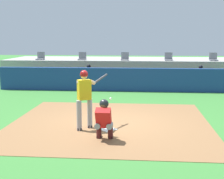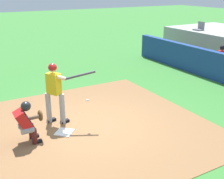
# 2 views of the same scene
# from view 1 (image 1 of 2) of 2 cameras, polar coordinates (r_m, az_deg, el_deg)

# --- Properties ---
(ground_plane) EXTENTS (80.00, 80.00, 0.00)m
(ground_plane) POSITION_cam_1_polar(r_m,az_deg,el_deg) (10.68, -0.34, -5.90)
(ground_plane) COLOR #387A33
(dirt_infield) EXTENTS (6.40, 6.40, 0.01)m
(dirt_infield) POSITION_cam_1_polar(r_m,az_deg,el_deg) (10.68, -0.34, -5.87)
(dirt_infield) COLOR olive
(dirt_infield) RESTS_ON ground
(home_plate) EXTENTS (0.62, 0.62, 0.02)m
(home_plate) POSITION_cam_1_polar(r_m,az_deg,el_deg) (9.90, -0.78, -6.96)
(home_plate) COLOR white
(home_plate) RESTS_ON dirt_infield
(batter_at_plate) EXTENTS (0.83, 1.29, 1.80)m
(batter_at_plate) POSITION_cam_1_polar(r_m,az_deg,el_deg) (9.81, -4.75, -1.07)
(batter_at_plate) COLOR #99999E
(batter_at_plate) RESTS_ON ground
(catcher_crouched) EXTENTS (0.49, 2.02, 1.13)m
(catcher_crouched) POSITION_cam_1_polar(r_m,az_deg,el_deg) (8.85, -1.43, -4.99)
(catcher_crouched) COLOR gray
(catcher_crouched) RESTS_ON ground
(dugout_wall) EXTENTS (13.00, 0.30, 1.20)m
(dugout_wall) POSITION_cam_1_polar(r_m,az_deg,el_deg) (16.93, 1.76, 1.75)
(dugout_wall) COLOR navy
(dugout_wall) RESTS_ON ground
(dugout_bench) EXTENTS (11.80, 0.44, 0.45)m
(dugout_bench) POSITION_cam_1_polar(r_m,az_deg,el_deg) (17.97, 1.94, 0.97)
(dugout_bench) COLOR olive
(dugout_bench) RESTS_ON ground
(dugout_player_0) EXTENTS (0.49, 0.70, 1.30)m
(dugout_player_0) POSITION_cam_1_polar(r_m,az_deg,el_deg) (17.97, -4.12, 2.40)
(dugout_player_0) COLOR #939399
(dugout_player_0) RESTS_ON ground
(dugout_player_1) EXTENTS (0.49, 0.70, 1.30)m
(dugout_player_1) POSITION_cam_1_polar(r_m,az_deg,el_deg) (18.02, 15.24, 2.12)
(dugout_player_1) COLOR #939399
(dugout_player_1) RESTS_ON ground
(stands_platform) EXTENTS (15.00, 4.40, 1.40)m
(stands_platform) POSITION_cam_1_polar(r_m,az_deg,el_deg) (21.29, 2.46, 3.53)
(stands_platform) COLOR #9E9E99
(stands_platform) RESTS_ON ground
(stadium_seat_0) EXTENTS (0.46, 0.46, 0.48)m
(stadium_seat_0) POSITION_cam_1_polar(r_m,az_deg,el_deg) (20.63, -12.38, 5.47)
(stadium_seat_0) COLOR slate
(stadium_seat_0) RESTS_ON stands_platform
(stadium_seat_1) EXTENTS (0.46, 0.46, 0.48)m
(stadium_seat_1) POSITION_cam_1_polar(r_m,az_deg,el_deg) (20.01, -5.22, 5.54)
(stadium_seat_1) COLOR slate
(stadium_seat_1) RESTS_ON stands_platform
(stadium_seat_2) EXTENTS (0.46, 0.46, 0.48)m
(stadium_seat_2) POSITION_cam_1_polar(r_m,az_deg,el_deg) (19.71, 2.27, 5.51)
(stadium_seat_2) COLOR slate
(stadium_seat_2) RESTS_ON stands_platform
(stadium_seat_3) EXTENTS (0.46, 0.46, 0.48)m
(stadium_seat_3) POSITION_cam_1_polar(r_m,az_deg,el_deg) (19.75, 9.86, 5.40)
(stadium_seat_3) COLOR slate
(stadium_seat_3) RESTS_ON stands_platform
(stadium_seat_4) EXTENTS (0.46, 0.46, 0.48)m
(stadium_seat_4) POSITION_cam_1_polar(r_m,az_deg,el_deg) (20.13, 17.28, 5.19)
(stadium_seat_4) COLOR slate
(stadium_seat_4) RESTS_ON stands_platform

